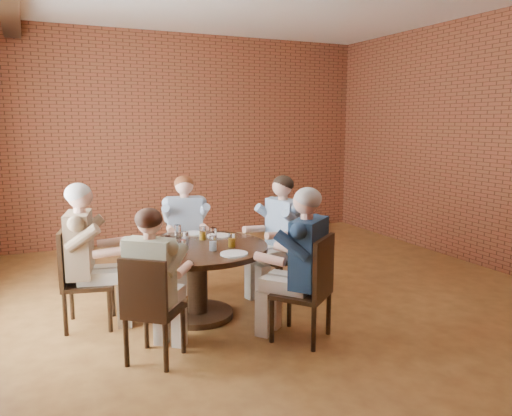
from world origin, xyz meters
name	(u,v)px	position (x,y,z in m)	size (l,w,h in m)	color
floor	(276,304)	(0.00, 0.00, 0.00)	(7.00, 7.00, 0.00)	#9C6830
wall_back	(183,138)	(0.00, 3.50, 1.70)	(7.00, 7.00, 0.00)	brown
wall_right	(499,143)	(3.25, 0.00, 1.70)	(7.00, 7.00, 0.00)	brown
dining_table	(197,267)	(-0.90, 0.00, 0.53)	(1.43, 1.43, 0.75)	black
chair_a	(286,250)	(0.25, 0.26, 0.52)	(0.54, 0.54, 0.96)	black
diner_a	(280,237)	(0.16, 0.24, 0.69)	(0.55, 0.68, 1.38)	teal
chair_b	(185,243)	(-0.70, 1.08, 0.51)	(0.50, 0.50, 0.94)	black
diner_b	(186,232)	(-0.72, 1.00, 0.67)	(0.53, 0.66, 1.34)	#8293A6
chair_c	(78,274)	(-2.02, 0.25, 0.53)	(0.55, 0.55, 0.98)	black
diner_c	(87,256)	(-1.92, 0.23, 0.70)	(0.57, 0.70, 1.40)	brown
chair_d	(150,306)	(-1.56, -0.80, 0.50)	(0.57, 0.57, 0.92)	black
diner_d	(154,286)	(-1.51, -0.74, 0.65)	(0.51, 0.62, 1.30)	#BFB096
chair_e	(311,285)	(-0.14, -0.96, 0.52)	(0.65, 0.65, 0.98)	black
diner_e	(302,265)	(-0.20, -0.88, 0.70)	(0.57, 0.70, 1.40)	#1A2E49
plate_a	(219,236)	(-0.56, 0.29, 0.76)	(0.26, 0.26, 0.01)	white
plate_b	(194,234)	(-0.77, 0.51, 0.76)	(0.26, 0.26, 0.01)	white
plate_c	(147,248)	(-1.38, 0.07, 0.76)	(0.26, 0.26, 0.01)	white
plate_d	(234,254)	(-0.69, -0.47, 0.76)	(0.26, 0.26, 0.01)	white
glass_a	(213,234)	(-0.68, 0.12, 0.82)	(0.07, 0.07, 0.14)	white
glass_b	(203,233)	(-0.76, 0.22, 0.82)	(0.07, 0.07, 0.14)	white
glass_c	(178,231)	(-0.98, 0.41, 0.82)	(0.07, 0.07, 0.14)	white
glass_d	(185,239)	(-1.00, 0.05, 0.82)	(0.07, 0.07, 0.14)	white
glass_e	(167,243)	(-1.21, -0.04, 0.82)	(0.07, 0.07, 0.14)	white
glass_f	(183,247)	(-1.12, -0.26, 0.82)	(0.07, 0.07, 0.14)	white
glass_g	(213,243)	(-0.81, -0.24, 0.82)	(0.07, 0.07, 0.14)	white
glass_h	(232,240)	(-0.60, -0.19, 0.82)	(0.07, 0.07, 0.14)	white
smartphone	(241,254)	(-0.63, -0.49, 0.75)	(0.07, 0.14, 0.01)	black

